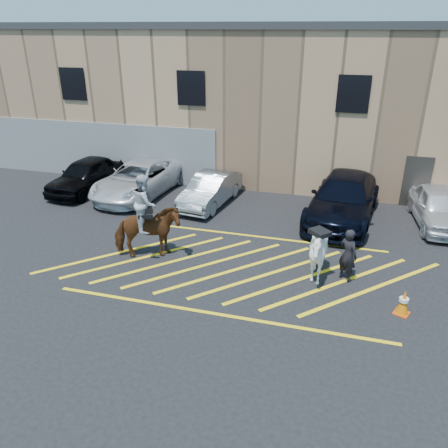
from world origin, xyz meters
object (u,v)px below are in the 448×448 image
(mounted_bay, at_px, (147,225))
(car_blue_suv, at_px, (344,198))
(car_white_suv, at_px, (439,207))
(handler, at_px, (348,255))
(saddled_white, at_px, (318,253))
(car_black_suv, at_px, (86,175))
(car_silver_sedan, at_px, (210,190))
(car_white_pickup, at_px, (139,179))
(traffic_cone, at_px, (404,302))

(mounted_bay, bearing_deg, car_blue_suv, 39.86)
(car_white_suv, relative_size, handler, 2.55)
(car_blue_suv, height_order, saddled_white, saddled_white)
(handler, bearing_deg, car_blue_suv, -48.98)
(car_black_suv, height_order, handler, handler)
(mounted_bay, distance_m, saddled_white, 5.56)
(car_black_suv, relative_size, saddled_white, 2.06)
(car_silver_sedan, relative_size, mounted_bay, 1.40)
(car_silver_sedan, xyz_separation_m, car_white_suv, (9.19, 0.33, 0.06))
(car_white_pickup, bearing_deg, mounted_bay, -55.95)
(car_white_pickup, distance_m, handler, 10.66)
(saddled_white, bearing_deg, traffic_cone, -26.16)
(car_silver_sedan, distance_m, traffic_cone, 9.67)
(car_black_suv, height_order, car_blue_suv, car_blue_suv)
(car_white_suv, xyz_separation_m, handler, (-3.36, -5.18, 0.11))
(car_white_pickup, bearing_deg, car_silver_sedan, 1.22)
(car_white_suv, bearing_deg, mounted_bay, -155.29)
(car_white_suv, height_order, traffic_cone, car_white_suv)
(car_silver_sedan, relative_size, handler, 2.41)
(car_black_suv, bearing_deg, car_white_pickup, 8.11)
(car_silver_sedan, distance_m, handler, 7.58)
(mounted_bay, bearing_deg, traffic_cone, -8.06)
(car_silver_sedan, bearing_deg, mounted_bay, -88.65)
(handler, height_order, saddled_white, saddled_white)
(car_white_suv, bearing_deg, car_silver_sedan, 177.52)
(car_silver_sedan, bearing_deg, car_black_suv, -173.70)
(car_black_suv, xyz_separation_m, car_silver_sedan, (6.15, -0.18, -0.09))
(car_black_suv, distance_m, mounted_bay, 7.71)
(car_white_pickup, height_order, car_blue_suv, car_blue_suv)
(car_silver_sedan, xyz_separation_m, mounted_bay, (-0.60, -5.15, 0.50))
(car_blue_suv, relative_size, car_white_suv, 1.37)
(handler, bearing_deg, mounted_bay, 40.83)
(car_white_pickup, height_order, traffic_cone, car_white_pickup)
(car_blue_suv, xyz_separation_m, car_white_suv, (3.60, 0.32, -0.12))
(handler, distance_m, traffic_cone, 2.14)
(car_silver_sedan, height_order, car_blue_suv, car_blue_suv)
(car_white_suv, bearing_deg, car_black_suv, 176.02)
(car_white_pickup, distance_m, car_silver_sedan, 3.53)
(traffic_cone, bearing_deg, car_white_suv, 74.48)
(car_blue_suv, distance_m, handler, 4.87)
(car_blue_suv, distance_m, mounted_bay, 8.06)
(car_silver_sedan, height_order, traffic_cone, car_silver_sedan)
(car_white_suv, distance_m, saddled_white, 6.89)
(car_white_pickup, height_order, mounted_bay, mounted_bay)
(traffic_cone, bearing_deg, car_white_pickup, 148.89)
(car_silver_sedan, bearing_deg, saddled_white, -37.87)
(car_black_suv, height_order, traffic_cone, car_black_suv)
(handler, relative_size, traffic_cone, 2.31)
(mounted_bay, relative_size, traffic_cone, 3.98)
(car_blue_suv, relative_size, traffic_cone, 8.09)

